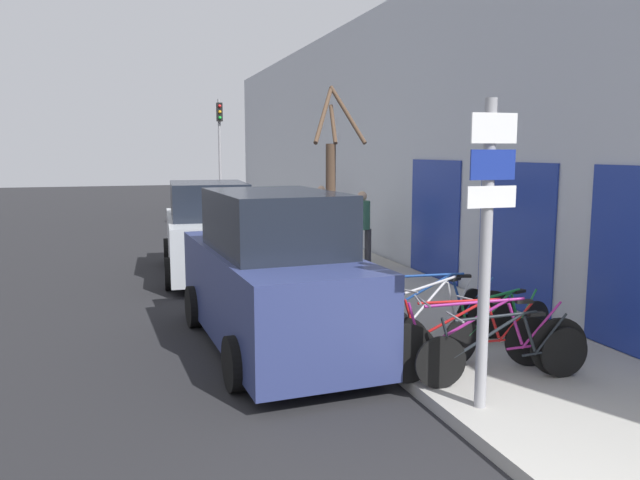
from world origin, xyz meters
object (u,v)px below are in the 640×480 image
(signpost, at_px, (486,243))
(bicycle_0, at_px, (504,352))
(pedestrian_near, at_px, (321,210))
(traffic_light, at_px, (220,146))
(parked_car_0, at_px, (272,277))
(pedestrian_far, at_px, (362,222))
(bicycle_5, at_px, (433,311))
(bicycle_1, at_px, (484,345))
(street_tree, at_px, (331,207))
(parked_car_1, at_px, (209,232))
(bicycle_4, at_px, (435,319))
(bicycle_3, at_px, (500,327))
(bicycle_2, at_px, (467,337))

(signpost, height_order, bicycle_0, signpost)
(pedestrian_near, distance_m, traffic_light, 5.62)
(parked_car_0, bearing_deg, pedestrian_near, 64.85)
(parked_car_0, relative_size, pedestrian_far, 2.75)
(bicycle_5, bearing_deg, pedestrian_near, 9.77)
(bicycle_1, height_order, street_tree, street_tree)
(parked_car_1, bearing_deg, bicycle_4, -69.26)
(bicycle_3, bearing_deg, street_tree, 2.46)
(bicycle_2, distance_m, bicycle_3, 0.75)
(signpost, bearing_deg, bicycle_2, 65.54)
(signpost, relative_size, pedestrian_near, 1.90)
(bicycle_4, height_order, bicycle_5, bicycle_5)
(bicycle_2, bearing_deg, bicycle_5, 9.76)
(bicycle_0, height_order, parked_car_1, parked_car_1)
(bicycle_3, xyz_separation_m, bicycle_5, (-0.52, 0.88, 0.05))
(pedestrian_far, bearing_deg, bicycle_4, 91.32)
(signpost, xyz_separation_m, pedestrian_near, (2.07, 11.91, -0.78))
(signpost, height_order, bicycle_3, signpost)
(bicycle_1, xyz_separation_m, parked_car_0, (-2.00, 2.39, 0.48))
(bicycle_1, distance_m, parked_car_0, 3.16)
(bicycle_4, height_order, traffic_light, traffic_light)
(street_tree, distance_m, traffic_light, 11.86)
(bicycle_4, xyz_separation_m, pedestrian_far, (1.42, 6.33, 0.61))
(traffic_light, bearing_deg, street_tree, -89.38)
(parked_car_0, bearing_deg, pedestrian_far, 53.47)
(street_tree, xyz_separation_m, traffic_light, (-0.13, 11.80, 1.16))
(bicycle_4, height_order, pedestrian_near, pedestrian_near)
(parked_car_0, bearing_deg, bicycle_5, -21.46)
(pedestrian_near, bearing_deg, parked_car_0, 71.56)
(bicycle_0, height_order, pedestrian_far, pedestrian_far)
(parked_car_0, bearing_deg, bicycle_0, -52.79)
(bicycle_1, relative_size, street_tree, 0.67)
(pedestrian_near, xyz_separation_m, street_tree, (-2.08, -6.99, 0.75))
(parked_car_0, relative_size, parked_car_1, 1.00)
(bicycle_1, bearing_deg, bicycle_4, 8.86)
(signpost, distance_m, bicycle_1, 1.59)
(signpost, distance_m, bicycle_3, 2.37)
(street_tree, bearing_deg, pedestrian_near, 73.45)
(bicycle_2, xyz_separation_m, traffic_light, (-0.66, 15.55, 2.50))
(parked_car_0, distance_m, traffic_light, 13.84)
(bicycle_4, height_order, parked_car_0, parked_car_0)
(bicycle_0, xyz_separation_m, pedestrian_far, (1.28, 7.75, 0.65))
(bicycle_0, relative_size, parked_car_0, 0.46)
(parked_car_0, xyz_separation_m, street_tree, (1.52, 1.83, 0.83))
(bicycle_3, bearing_deg, bicycle_0, 131.89)
(signpost, distance_m, parked_car_0, 3.55)
(bicycle_4, bearing_deg, bicycle_0, 158.45)
(bicycle_4, bearing_deg, bicycle_1, 151.91)
(pedestrian_far, bearing_deg, parked_car_1, 4.67)
(bicycle_3, xyz_separation_m, parked_car_0, (-2.73, 1.61, 0.53))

